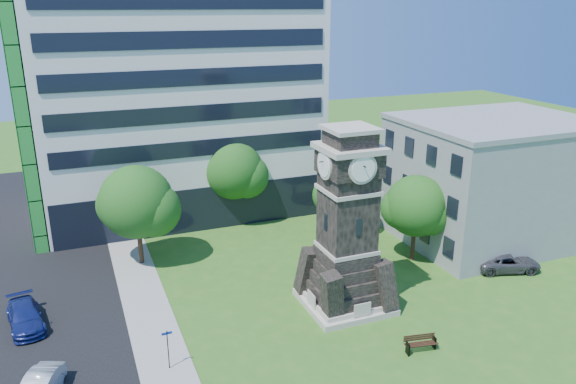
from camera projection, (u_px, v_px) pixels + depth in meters
name	position (u px, v px, depth m)	size (l,w,h in m)	color
ground	(316.00, 328.00, 35.16)	(160.00, 160.00, 0.00)	#2C601B
sidewalk	(150.00, 318.00, 36.20)	(3.00, 70.00, 0.06)	gray
street	(5.00, 347.00, 33.21)	(14.00, 80.00, 0.02)	black
clock_tower	(347.00, 232.00, 36.30)	(5.40, 5.40, 12.22)	beige
office_tall	(172.00, 62.00, 52.28)	(26.20, 15.11, 28.60)	silver
office_low	(492.00, 179.00, 47.60)	(15.20, 12.20, 10.40)	gray
car_street_north	(25.00, 317.00, 35.16)	(1.93, 4.74, 1.38)	navy
car_east_lot	(507.00, 262.00, 42.63)	(2.26, 4.90, 1.36)	#444348
park_bench	(420.00, 343.00, 32.75)	(1.94, 0.52, 1.00)	black
street_sign	(168.00, 345.00, 30.77)	(0.58, 0.06, 2.41)	black
tree_nw	(138.00, 204.00, 42.57)	(6.20, 5.64, 7.90)	#332114
tree_nc	(234.00, 172.00, 50.70)	(5.99, 5.44, 7.88)	#332114
tree_ne	(342.00, 195.00, 48.48)	(4.98, 4.53, 6.05)	#332114
tree_east	(416.00, 208.00, 43.29)	(5.26, 4.78, 6.95)	#332114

